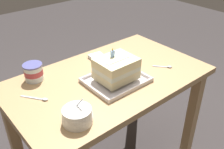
# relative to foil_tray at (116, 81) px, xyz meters

# --- Properties ---
(dining_table) EXTENTS (1.15, 0.68, 0.78)m
(dining_table) POSITION_rel_foil_tray_xyz_m (0.00, 0.07, -0.13)
(dining_table) COLOR tan
(dining_table) RESTS_ON ground_plane
(foil_tray) EXTENTS (0.32, 0.27, 0.02)m
(foil_tray) POSITION_rel_foil_tray_xyz_m (0.00, 0.00, 0.00)
(foil_tray) COLOR silver
(foil_tray) RESTS_ON dining_table
(birthday_cake) EXTENTS (0.21, 0.17, 0.17)m
(birthday_cake) POSITION_rel_foil_tray_xyz_m (-0.00, 0.00, 0.08)
(birthday_cake) COLOR beige
(birthday_cake) RESTS_ON foil_tray
(bowl_stack) EXTENTS (0.14, 0.14, 0.12)m
(bowl_stack) POSITION_rel_foil_tray_xyz_m (-0.35, -0.14, 0.03)
(bowl_stack) COLOR white
(bowl_stack) RESTS_ON dining_table
(ice_cream_tub) EXTENTS (0.11, 0.11, 0.10)m
(ice_cream_tub) POSITION_rel_foil_tray_xyz_m (-0.34, 0.31, 0.04)
(ice_cream_tub) COLOR white
(ice_cream_tub) RESTS_ON dining_table
(serving_spoon_near_tray) EXTENTS (0.10, 0.13, 0.01)m
(serving_spoon_near_tray) POSITION_rel_foil_tray_xyz_m (-0.40, 0.12, -0.00)
(serving_spoon_near_tray) COLOR silver
(serving_spoon_near_tray) RESTS_ON dining_table
(serving_spoon_by_bowls) EXTENTS (0.09, 0.10, 0.01)m
(serving_spoon_by_bowls) POSITION_rel_foil_tray_xyz_m (0.34, -0.08, -0.00)
(serving_spoon_by_bowls) COLOR silver
(serving_spoon_by_bowls) RESTS_ON dining_table
(napkin_pile) EXTENTS (0.10, 0.10, 0.02)m
(napkin_pile) POSITION_rel_foil_tray_xyz_m (0.09, 0.29, 0.00)
(napkin_pile) COLOR white
(napkin_pile) RESTS_ON dining_table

